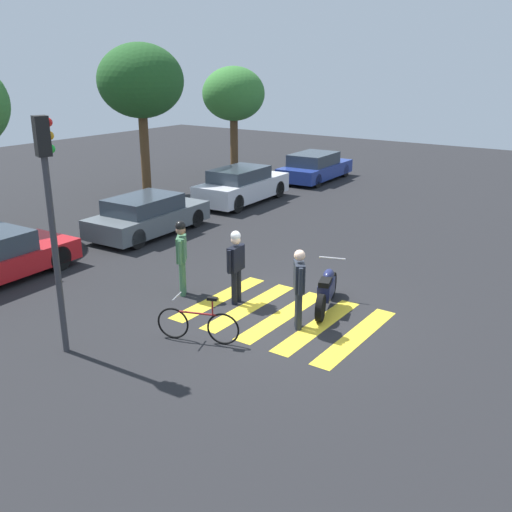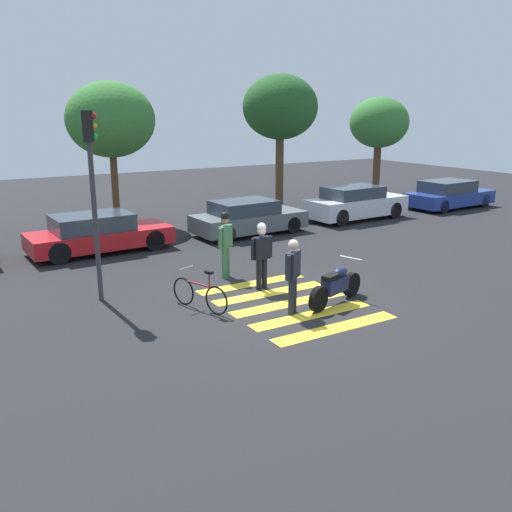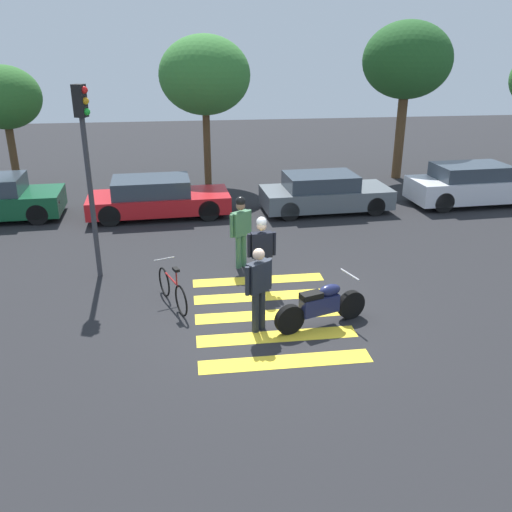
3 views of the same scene
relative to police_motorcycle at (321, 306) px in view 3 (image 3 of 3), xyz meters
The scene contains 14 objects.
ground_plane 1.20m from the police_motorcycle, 148.58° to the left, with size 60.00×60.00×0.00m, color #232326.
police_motorcycle is the anchor object (origin of this frame).
leaning_bicycle 3.25m from the police_motorcycle, 156.20° to the left, with size 0.69×1.65×1.00m.
officer_on_foot 2.17m from the police_motorcycle, 116.63° to the left, with size 0.67×0.24×1.77m.
officer_by_motorcycle 1.39m from the police_motorcycle, behind, with size 0.57×0.46×1.75m.
pedestrian_bystander 3.55m from the police_motorcycle, 111.28° to the left, with size 0.58×0.46×1.86m.
crosswalk_stripes 1.19m from the police_motorcycle, 148.58° to the left, with size 3.16×4.05×0.01m.
car_red_convertible 8.69m from the police_motorcycle, 113.99° to the left, with size 4.63×2.08×1.27m.
car_grey_coupe 8.00m from the police_motorcycle, 75.24° to the left, with size 4.36×2.02×1.29m.
car_white_van 10.82m from the police_motorcycle, 46.64° to the left, with size 4.63×1.94×1.43m.
traffic_light_pole 6.28m from the police_motorcycle, 146.34° to the left, with size 0.36×0.31×4.52m.
street_tree_near 15.31m from the police_motorcycle, 126.85° to the left, with size 2.68×2.68×4.61m.
street_tree_mid 12.69m from the police_motorcycle, 97.89° to the left, with size 3.45×3.45×5.64m.
street_tree_far 14.18m from the police_motorcycle, 62.51° to the left, with size 3.47×3.47×6.16m.
Camera 3 is at (-1.64, -10.01, 5.41)m, focal length 37.89 mm.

